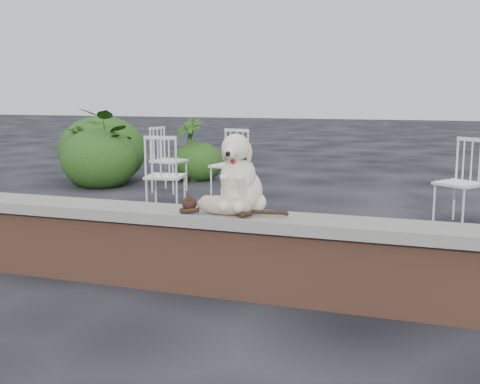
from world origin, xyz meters
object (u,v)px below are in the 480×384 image
(potted_plant_b, at_px, (189,149))
(chair_b, at_px, (229,164))
(dog, at_px, (242,172))
(cat, at_px, (224,204))
(chair_e, at_px, (169,160))
(potted_plant_a, at_px, (107,147))
(chair_c, at_px, (166,175))
(chair_d, at_px, (460,182))

(potted_plant_b, bearing_deg, chair_b, -49.25)
(dog, xyz_separation_m, cat, (-0.08, -0.15, -0.21))
(cat, bearing_deg, chair_e, 121.28)
(potted_plant_a, bearing_deg, chair_b, -12.87)
(chair_c, relative_size, potted_plant_b, 0.90)
(chair_d, xyz_separation_m, potted_plant_b, (-4.12, 2.11, 0.05))
(cat, bearing_deg, chair_b, 110.02)
(potted_plant_a, height_order, potted_plant_b, potted_plant_a)
(chair_d, relative_size, chair_e, 1.00)
(chair_e, height_order, potted_plant_a, potted_plant_a)
(chair_c, xyz_separation_m, potted_plant_b, (-0.85, 2.62, 0.05))
(dog, xyz_separation_m, chair_e, (-2.38, 3.75, -0.40))
(cat, xyz_separation_m, chair_e, (-2.30, 3.90, -0.19))
(chair_b, height_order, potted_plant_b, potted_plant_b)
(chair_c, distance_m, potted_plant_b, 2.76)
(chair_c, distance_m, chair_d, 3.30)
(chair_c, distance_m, chair_e, 1.61)
(chair_b, bearing_deg, dog, -56.67)
(cat, bearing_deg, potted_plant_a, 130.67)
(chair_d, distance_m, potted_plant_a, 5.24)
(chair_e, relative_size, potted_plant_b, 0.90)
(chair_b, bearing_deg, cat, -58.58)
(chair_e, bearing_deg, potted_plant_b, 16.20)
(chair_c, bearing_deg, chair_d, 179.03)
(chair_b, xyz_separation_m, potted_plant_b, (-1.22, 1.41, 0.05))
(dog, relative_size, chair_e, 0.61)
(dog, bearing_deg, potted_plant_a, 132.35)
(chair_e, distance_m, potted_plant_a, 1.20)
(chair_b, height_order, potted_plant_a, potted_plant_a)
(potted_plant_a, bearing_deg, chair_e, -11.93)
(cat, bearing_deg, dog, 62.65)
(chair_d, bearing_deg, chair_c, -134.99)
(chair_c, height_order, chair_d, same)
(chair_d, bearing_deg, cat, -82.85)
(chair_b, bearing_deg, potted_plant_a, 179.25)
(cat, bearing_deg, chair_c, 124.68)
(chair_c, xyz_separation_m, chair_d, (3.26, 0.52, 0.00))
(chair_e, bearing_deg, chair_d, -96.75)
(chair_b, xyz_separation_m, potted_plant_a, (-2.20, 0.50, 0.13))
(chair_b, height_order, chair_c, same)
(chair_b, relative_size, chair_e, 1.00)
(chair_b, bearing_deg, chair_d, -1.38)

